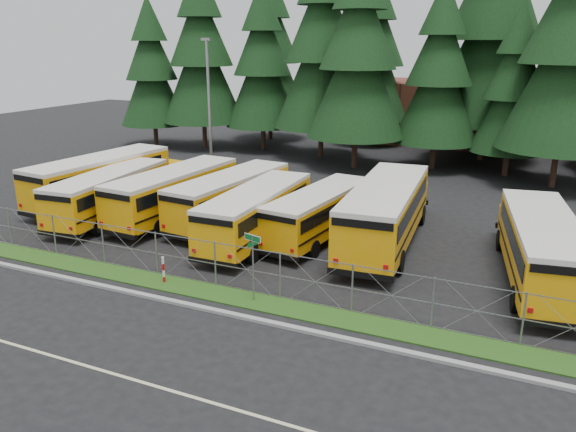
{
  "coord_description": "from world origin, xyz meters",
  "views": [
    {
      "loc": [
        10.71,
        -19.66,
        9.92
      ],
      "look_at": [
        0.1,
        4.0,
        1.82
      ],
      "focal_mm": 35.0,
      "sensor_mm": 36.0,
      "label": 1
    }
  ],
  "objects_px": {
    "bus_0": "(105,180)",
    "bus_1": "(114,195)",
    "bus_east": "(540,249)",
    "street_sign": "(253,254)",
    "bus_5": "(322,214)",
    "bus_3": "(234,198)",
    "bus_2": "(178,194)",
    "striped_bollard": "(164,270)",
    "bus_4": "(260,214)",
    "light_standard": "(209,106)",
    "bus_6": "(387,214)"
  },
  "relations": [
    {
      "from": "bus_4",
      "to": "street_sign",
      "type": "relative_size",
      "value": 3.78
    },
    {
      "from": "street_sign",
      "to": "bus_3",
      "type": "bearing_deg",
      "value": 123.49
    },
    {
      "from": "bus_east",
      "to": "street_sign",
      "type": "relative_size",
      "value": 4.01
    },
    {
      "from": "street_sign",
      "to": "bus_1",
      "type": "bearing_deg",
      "value": 152.33
    },
    {
      "from": "striped_bollard",
      "to": "bus_4",
      "type": "bearing_deg",
      "value": 79.32
    },
    {
      "from": "light_standard",
      "to": "bus_4",
      "type": "bearing_deg",
      "value": -47.85
    },
    {
      "from": "bus_5",
      "to": "light_standard",
      "type": "height_order",
      "value": "light_standard"
    },
    {
      "from": "bus_5",
      "to": "bus_east",
      "type": "bearing_deg",
      "value": -1.72
    },
    {
      "from": "bus_3",
      "to": "bus_4",
      "type": "distance_m",
      "value": 3.52
    },
    {
      "from": "bus_0",
      "to": "striped_bollard",
      "type": "xyz_separation_m",
      "value": [
        10.84,
        -8.83,
        -0.93
      ]
    },
    {
      "from": "bus_4",
      "to": "bus_5",
      "type": "xyz_separation_m",
      "value": [
        2.82,
        1.67,
        -0.1
      ]
    },
    {
      "from": "bus_1",
      "to": "bus_east",
      "type": "distance_m",
      "value": 22.8
    },
    {
      "from": "bus_2",
      "to": "bus_6",
      "type": "distance_m",
      "value": 12.2
    },
    {
      "from": "bus_5",
      "to": "street_sign",
      "type": "bearing_deg",
      "value": -81.48
    },
    {
      "from": "bus_1",
      "to": "bus_3",
      "type": "relative_size",
      "value": 1.0
    },
    {
      "from": "light_standard",
      "to": "bus_1",
      "type": "bearing_deg",
      "value": -92.83
    },
    {
      "from": "bus_1",
      "to": "striped_bollard",
      "type": "relative_size",
      "value": 8.81
    },
    {
      "from": "bus_3",
      "to": "bus_5",
      "type": "xyz_separation_m",
      "value": [
        5.59,
        -0.52,
        -0.1
      ]
    },
    {
      "from": "bus_2",
      "to": "street_sign",
      "type": "distance_m",
      "value": 12.19
    },
    {
      "from": "striped_bollard",
      "to": "street_sign",
      "type": "bearing_deg",
      "value": -0.01
    },
    {
      "from": "bus_6",
      "to": "street_sign",
      "type": "relative_size",
      "value": 4.39
    },
    {
      "from": "bus_6",
      "to": "bus_east",
      "type": "bearing_deg",
      "value": -18.59
    },
    {
      "from": "bus_0",
      "to": "bus_2",
      "type": "distance_m",
      "value": 6.1
    },
    {
      "from": "street_sign",
      "to": "striped_bollard",
      "type": "relative_size",
      "value": 2.34
    },
    {
      "from": "bus_5",
      "to": "bus_4",
      "type": "bearing_deg",
      "value": -142.64
    },
    {
      "from": "bus_2",
      "to": "light_standard",
      "type": "relative_size",
      "value": 1.09
    },
    {
      "from": "bus_east",
      "to": "striped_bollard",
      "type": "relative_size",
      "value": 9.38
    },
    {
      "from": "street_sign",
      "to": "light_standard",
      "type": "relative_size",
      "value": 0.28
    },
    {
      "from": "bus_4",
      "to": "bus_east",
      "type": "xyz_separation_m",
      "value": [
        13.27,
        0.1,
        0.08
      ]
    },
    {
      "from": "bus_6",
      "to": "striped_bollard",
      "type": "xyz_separation_m",
      "value": [
        -7.4,
        -8.57,
        -1.02
      ]
    },
    {
      "from": "bus_3",
      "to": "bus_1",
      "type": "bearing_deg",
      "value": -156.04
    },
    {
      "from": "bus_3",
      "to": "bus_5",
      "type": "height_order",
      "value": "bus_3"
    },
    {
      "from": "bus_0",
      "to": "bus_1",
      "type": "xyz_separation_m",
      "value": [
        2.57,
        -2.23,
        -0.14
      ]
    },
    {
      "from": "bus_2",
      "to": "street_sign",
      "type": "height_order",
      "value": "bus_2"
    },
    {
      "from": "bus_1",
      "to": "bus_east",
      "type": "bearing_deg",
      "value": -4.75
    },
    {
      "from": "striped_bollard",
      "to": "light_standard",
      "type": "distance_m",
      "value": 18.98
    },
    {
      "from": "bus_2",
      "to": "bus_6",
      "type": "xyz_separation_m",
      "value": [
        12.19,
        0.5,
        0.17
      ]
    },
    {
      "from": "bus_2",
      "to": "bus_6",
      "type": "height_order",
      "value": "bus_6"
    },
    {
      "from": "bus_3",
      "to": "bus_east",
      "type": "bearing_deg",
      "value": -1.56
    },
    {
      "from": "striped_bollard",
      "to": "light_standard",
      "type": "bearing_deg",
      "value": 115.1
    },
    {
      "from": "bus_1",
      "to": "bus_4",
      "type": "xyz_separation_m",
      "value": [
        9.52,
        0.03,
        0.0
      ]
    },
    {
      "from": "bus_1",
      "to": "bus_5",
      "type": "distance_m",
      "value": 12.46
    },
    {
      "from": "bus_5",
      "to": "bus_6",
      "type": "height_order",
      "value": "bus_6"
    },
    {
      "from": "bus_2",
      "to": "bus_3",
      "type": "relative_size",
      "value": 1.04
    },
    {
      "from": "bus_east",
      "to": "bus_1",
      "type": "bearing_deg",
      "value": 171.44
    },
    {
      "from": "bus_5",
      "to": "bus_6",
      "type": "distance_m",
      "value": 3.35
    },
    {
      "from": "bus_1",
      "to": "street_sign",
      "type": "distance_m",
      "value": 14.23
    },
    {
      "from": "bus_east",
      "to": "light_standard",
      "type": "height_order",
      "value": "light_standard"
    },
    {
      "from": "bus_0",
      "to": "bus_4",
      "type": "height_order",
      "value": "bus_0"
    },
    {
      "from": "light_standard",
      "to": "bus_3",
      "type": "bearing_deg",
      "value": -51.19
    }
  ]
}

